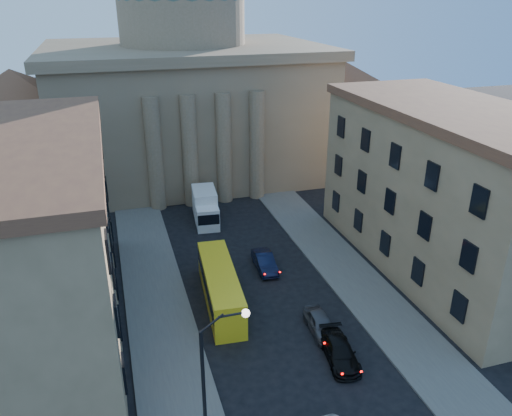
# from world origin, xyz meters

# --- Properties ---
(sidewalk_left) EXTENTS (5.00, 60.00, 0.15)m
(sidewalk_left) POSITION_xyz_m (-8.50, 18.00, 0.07)
(sidewalk_left) COLOR #56534E
(sidewalk_left) RESTS_ON ground
(sidewalk_right) EXTENTS (5.00, 60.00, 0.15)m
(sidewalk_right) POSITION_xyz_m (8.50, 18.00, 0.07)
(sidewalk_right) COLOR #56534E
(sidewalk_right) RESTS_ON ground
(church) EXTENTS (68.02, 28.76, 36.60)m
(church) POSITION_xyz_m (0.00, 55.47, 11.88)
(church) COLOR #776249
(church) RESTS_ON ground
(building_left) EXTENTS (11.60, 26.60, 14.70)m
(building_left) POSITION_xyz_m (-17.00, 22.00, 7.42)
(building_left) COLOR tan
(building_left) RESTS_ON ground
(building_right) EXTENTS (11.60, 26.60, 14.70)m
(building_right) POSITION_xyz_m (17.00, 22.00, 7.42)
(building_right) COLOR tan
(building_right) RESTS_ON ground
(street_lamp) EXTENTS (2.62, 0.44, 8.83)m
(street_lamp) POSITION_xyz_m (-6.97, 8.00, 5.29)
(street_lamp) COLOR black
(street_lamp) RESTS_ON ground
(car_right_mid) EXTENTS (2.55, 4.97, 1.38)m
(car_right_mid) POSITION_xyz_m (2.71, 12.61, 0.69)
(car_right_mid) COLOR black
(car_right_mid) RESTS_ON ground
(car_right_far) EXTENTS (1.92, 4.27, 1.43)m
(car_right_far) POSITION_xyz_m (2.71, 15.82, 0.71)
(car_right_far) COLOR #46464B
(car_right_far) RESTS_ON ground
(car_right_distant) EXTENTS (1.77, 4.53, 1.47)m
(car_right_distant) POSITION_xyz_m (1.55, 25.77, 0.74)
(car_right_distant) COLOR black
(car_right_distant) RESTS_ON ground
(city_bus) EXTENTS (3.23, 10.70, 2.97)m
(city_bus) POSITION_xyz_m (-3.50, 21.71, 1.60)
(city_bus) COLOR yellow
(city_bus) RESTS_ON ground
(box_truck) EXTENTS (2.99, 6.36, 3.38)m
(box_truck) POSITION_xyz_m (-1.46, 37.57, 1.60)
(box_truck) COLOR white
(box_truck) RESTS_ON ground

